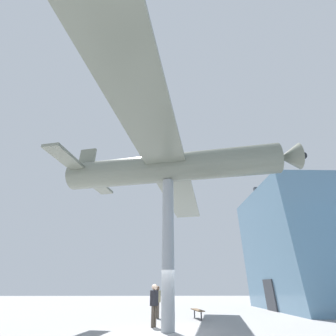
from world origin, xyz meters
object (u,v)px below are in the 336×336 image
Objects in this scene: support_pylon_central at (168,245)px; visitor_second at (157,299)px; suspended_airplane at (170,168)px; plaza_bench at (198,311)px; visitor_person at (154,301)px.

support_pylon_central is 5.43m from visitor_second.
suspended_airplane is 8.62m from visitor_second.
suspended_airplane is 9.08m from plaza_bench.
suspended_airplane is at bearing 77.70° from support_pylon_central.
support_pylon_central is 4.54m from suspended_airplane.
visitor_second is at bearing -99.19° from plaza_bench.
support_pylon_central is at bearing -110.46° from visitor_person.
visitor_person is 4.07m from plaza_bench.
support_pylon_central is 5.73m from plaza_bench.
suspended_airplane reaches higher than visitor_person.
plaza_bench is at bearing 155.91° from support_pylon_central.
support_pylon_central is 0.33× the size of suspended_airplane.
suspended_airplane is 7.26m from visitor_person.
visitor_person is 3.45m from visitor_second.
visitor_second is 2.63m from plaza_bench.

